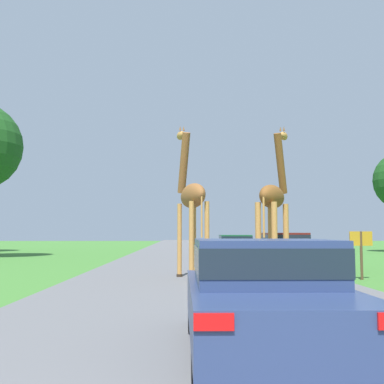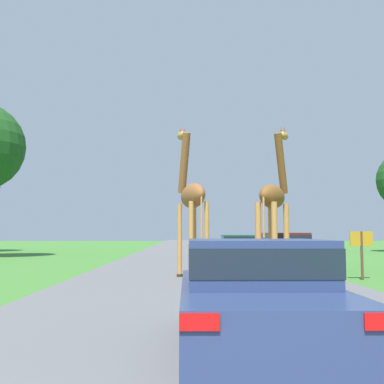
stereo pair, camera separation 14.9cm
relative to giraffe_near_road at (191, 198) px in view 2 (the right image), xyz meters
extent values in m
cube|color=#5B5B5E|center=(0.41, 15.89, -2.56)|extent=(8.37, 120.00, 0.00)
cylinder|color=#B77F3D|center=(-0.38, 0.45, -1.37)|extent=(0.15, 0.15, 2.39)
cylinder|color=#2D2319|center=(-0.38, 0.45, -2.51)|extent=(0.19, 0.19, 0.09)
cylinder|color=#B77F3D|center=(0.10, 0.58, -1.37)|extent=(0.15, 0.15, 2.39)
cylinder|color=#2D2319|center=(0.10, 0.58, -2.51)|extent=(0.19, 0.19, 0.09)
cylinder|color=#B77F3D|center=(-0.01, -0.90, -1.37)|extent=(0.15, 0.15, 2.39)
cylinder|color=#2D2319|center=(-0.01, -0.90, -2.51)|extent=(0.19, 0.19, 0.09)
cylinder|color=#B77F3D|center=(0.46, -0.77, -1.37)|extent=(0.15, 0.15, 2.39)
cylinder|color=#2D2319|center=(0.46, -0.77, -2.51)|extent=(0.19, 0.19, 0.09)
ellipsoid|color=brown|center=(0.04, -0.16, 0.04)|extent=(1.08, 2.08, 0.78)
cylinder|color=brown|center=(-0.24, 0.87, 1.25)|extent=(0.49, 0.94, 2.06)
ellipsoid|color=#B77F3D|center=(-0.35, 1.29, 2.28)|extent=(0.38, 0.60, 0.30)
cylinder|color=#B77F3D|center=(0.29, -1.08, -0.61)|extent=(0.05, 0.05, 1.31)
cone|color=brown|center=(-0.37, 1.11, 2.51)|extent=(0.07, 0.07, 0.16)
cone|color=brown|center=(-0.24, 1.15, 2.51)|extent=(0.07, 0.07, 0.16)
cylinder|color=#B77F3D|center=(2.70, 0.80, -1.36)|extent=(0.19, 0.19, 2.39)
cylinder|color=#2D2319|center=(2.70, 0.80, -2.50)|extent=(0.24, 0.24, 0.11)
cylinder|color=#B77F3D|center=(3.16, 0.55, -1.36)|extent=(0.19, 0.19, 2.39)
cylinder|color=#2D2319|center=(3.16, 0.55, -2.50)|extent=(0.24, 0.24, 0.11)
cylinder|color=#B77F3D|center=(2.09, -0.32, -1.36)|extent=(0.19, 0.19, 2.39)
cylinder|color=#2D2319|center=(2.09, -0.32, -2.50)|extent=(0.24, 0.24, 0.11)
cylinder|color=#B77F3D|center=(2.56, -0.57, -1.36)|extent=(0.19, 0.19, 2.39)
cylinder|color=#2D2319|center=(2.56, -0.57, -2.50)|extent=(0.24, 0.24, 0.11)
ellipsoid|color=brown|center=(2.63, 0.11, 0.04)|extent=(1.40, 1.89, 0.76)
cylinder|color=brown|center=(3.10, 1.00, 1.25)|extent=(0.65, 0.91, 2.08)
ellipsoid|color=#B77F3D|center=(3.31, 1.38, 2.30)|extent=(0.48, 0.61, 0.30)
cylinder|color=#B77F3D|center=(2.22, -0.65, -0.62)|extent=(0.07, 0.07, 1.31)
cone|color=brown|center=(3.17, 1.27, 2.53)|extent=(0.07, 0.07, 0.16)
cone|color=brown|center=(3.29, 1.20, 2.53)|extent=(0.07, 0.07, 0.16)
cube|color=navy|center=(0.69, -9.50, -2.01)|extent=(1.77, 4.08, 0.57)
cube|color=navy|center=(0.69, -9.50, -1.47)|extent=(1.60, 1.84, 0.53)
cube|color=#19232D|center=(0.69, -9.50, -1.44)|extent=(1.61, 1.85, 0.32)
cube|color=red|center=(-0.04, -11.55, -1.81)|extent=(0.32, 0.03, 0.14)
cube|color=red|center=(1.41, -11.55, -1.81)|extent=(0.32, 0.03, 0.14)
cylinder|color=black|center=(-0.02, -8.27, -2.25)|extent=(0.35, 0.61, 0.61)
cylinder|color=black|center=(1.40, -8.27, -2.25)|extent=(0.35, 0.61, 0.61)
cylinder|color=black|center=(-0.02, -10.72, -2.25)|extent=(0.35, 0.61, 0.61)
cylinder|color=black|center=(1.40, -10.72, -2.25)|extent=(0.35, 0.61, 0.61)
cube|color=#144C28|center=(2.84, 13.10, -2.01)|extent=(1.96, 4.50, 0.57)
cube|color=#144C28|center=(2.84, 13.10, -1.50)|extent=(1.77, 2.02, 0.45)
cube|color=#19232D|center=(2.84, 13.10, -1.47)|extent=(1.79, 2.04, 0.27)
cube|color=red|center=(2.04, 10.84, -1.80)|extent=(0.35, 0.03, 0.14)
cube|color=red|center=(3.65, 10.84, -1.80)|extent=(0.35, 0.03, 0.14)
cylinder|color=black|center=(2.06, 14.45, -2.25)|extent=(0.39, 0.63, 0.63)
cylinder|color=black|center=(3.63, 14.45, -2.25)|extent=(0.39, 0.63, 0.63)
cylinder|color=black|center=(2.06, 11.75, -2.25)|extent=(0.39, 0.63, 0.63)
cylinder|color=black|center=(3.63, 11.75, -2.25)|extent=(0.39, 0.63, 0.63)
cube|color=#561914|center=(3.75, 3.78, -1.94)|extent=(1.81, 4.52, 0.66)
cube|color=#561914|center=(3.75, 3.78, -1.37)|extent=(1.63, 2.03, 0.48)
cube|color=#19232D|center=(3.75, 3.78, -1.35)|extent=(1.65, 2.05, 0.29)
cube|color=red|center=(3.01, 1.51, -1.71)|extent=(0.33, 0.03, 0.16)
cube|color=red|center=(4.49, 1.51, -1.71)|extent=(0.33, 0.03, 0.16)
cylinder|color=black|center=(3.03, 5.13, -2.22)|extent=(0.36, 0.68, 0.68)
cylinder|color=black|center=(4.48, 5.13, -2.22)|extent=(0.36, 0.68, 0.68)
cylinder|color=black|center=(3.03, 2.42, -2.22)|extent=(0.36, 0.68, 0.68)
cylinder|color=black|center=(4.48, 2.42, -2.22)|extent=(0.36, 0.68, 0.68)
cube|color=silver|center=(1.63, -4.50, -2.01)|extent=(1.94, 4.02, 0.54)
cube|color=silver|center=(1.63, -4.50, -1.53)|extent=(1.75, 1.81, 0.41)
cube|color=#19232D|center=(1.63, -4.50, -1.51)|extent=(1.77, 1.83, 0.25)
cube|color=red|center=(0.83, -6.52, -1.82)|extent=(0.35, 0.03, 0.13)
cube|color=red|center=(2.42, -6.52, -1.82)|extent=(0.35, 0.03, 0.13)
cylinder|color=black|center=(0.85, -3.29, -2.22)|extent=(0.39, 0.67, 0.67)
cylinder|color=black|center=(2.40, -3.29, -2.22)|extent=(0.39, 0.67, 0.67)
cylinder|color=black|center=(0.85, -5.71, -2.22)|extent=(0.39, 0.67, 0.67)
cylinder|color=black|center=(2.40, -5.71, -2.22)|extent=(0.39, 0.67, 0.67)
cylinder|color=#4C3823|center=(5.21, -0.64, -1.82)|extent=(0.08, 0.08, 1.47)
cube|color=#B27F19|center=(5.21, -0.64, -1.30)|extent=(0.70, 0.04, 0.44)
camera|label=1|loc=(-0.29, -15.38, -1.11)|focal=45.00mm
camera|label=2|loc=(-0.14, -15.38, -1.11)|focal=45.00mm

